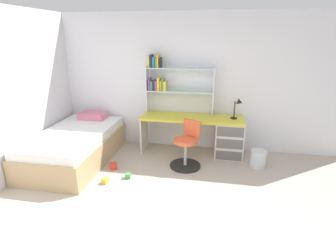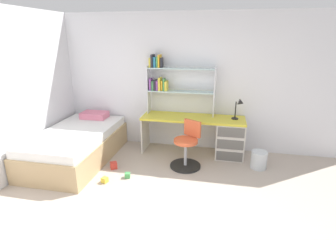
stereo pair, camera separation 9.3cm
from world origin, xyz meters
name	(u,v)px [view 1 (the left image)]	position (x,y,z in m)	size (l,w,h in m)	color
room_shell	(93,96)	(-1.29, 1.31, 1.27)	(5.95, 6.35, 2.55)	silver
desk	(218,135)	(0.57, 2.37, 0.40)	(1.87, 0.56, 0.71)	gold
bookshelf_hutch	(169,80)	(-0.38, 2.53, 1.34)	(1.25, 0.22, 1.09)	silver
desk_lamp	(239,105)	(0.89, 2.38, 0.96)	(0.20, 0.17, 0.38)	black
swivel_chair	(187,149)	(0.05, 1.82, 0.31)	(0.52, 0.52, 0.78)	black
bed_platform	(76,146)	(-1.89, 1.67, 0.28)	(1.13, 1.99, 0.68)	tan
waste_bin	(258,159)	(1.25, 2.00, 0.15)	(0.26, 0.26, 0.30)	silver
toy_block_green_0	(128,176)	(-0.80, 1.24, 0.04)	(0.08, 0.08, 0.08)	#479E51
toy_block_yellow_1	(105,181)	(-1.09, 1.04, 0.04)	(0.08, 0.08, 0.08)	gold
toy_block_red_2	(113,166)	(-1.13, 1.48, 0.05)	(0.11, 0.11, 0.11)	red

